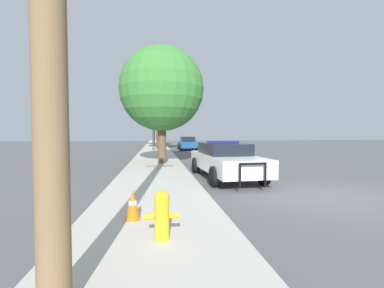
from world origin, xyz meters
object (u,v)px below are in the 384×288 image
Objects in this scene: police_car at (225,159)px; car_background_midblock at (187,143)px; fire_hydrant at (162,214)px; traffic_light at (169,113)px; tree_sidewalk_far at (153,111)px; tree_sidewalk_near at (162,89)px; tree_sidewalk_mid at (158,106)px; traffic_cone at (133,204)px.

police_car is 1.18× the size of car_background_midblock.
fire_hydrant is 22.14m from traffic_light.
car_background_midblock is 0.66× the size of tree_sidewalk_far.
car_background_midblock is at bearing 76.92° from tree_sidewalk_near.
police_car reaches higher than fire_hydrant.
traffic_light is 0.81× the size of tree_sidewalk_near.
traffic_light is 10.00m from tree_sidewalk_far.
traffic_light is 0.78× the size of tree_sidewalk_far.
tree_sidewalk_mid is at bearing -85.40° from tree_sidewalk_far.
tree_sidewalk_far is (-1.65, 9.81, 0.93)m from traffic_light.
car_background_midblock is 13.56m from tree_sidewalk_near.
traffic_light is 4.02m from car_background_midblock.
fire_hydrant is (-2.68, -6.08, -0.22)m from police_car.
police_car is 6.69× the size of fire_hydrant.
traffic_cone is (-0.69, -23.01, -4.36)m from tree_sidewalk_mid.
tree_sidewalk_near is (0.71, -21.06, -0.52)m from tree_sidewalk_far.
police_car is at bearing -61.61° from tree_sidewalk_near.
traffic_light is 2.59m from tree_sidewalk_mid.
traffic_cone is at bearing -98.84° from car_background_midblock.
tree_sidewalk_near reaches higher than traffic_cone.
traffic_light is 0.78× the size of tree_sidewalk_mid.
tree_sidewalk_near is (-2.44, 4.52, 3.54)m from police_car.
tree_sidewalk_near is 13.45m from tree_sidewalk_mid.
tree_sidewalk_far is at bearing 114.51° from car_background_midblock.
tree_sidewalk_near reaches higher than police_car.
tree_sidewalk_near is at bearing -94.80° from traffic_light.
car_background_midblock is 9.96m from tree_sidewalk_far.
fire_hydrant is at bearing -91.29° from tree_sidewalk_near.
tree_sidewalk_mid is 23.43m from traffic_cone.
tree_sidewalk_mid reaches higher than police_car.
police_car is at bearing 57.38° from traffic_cone.
fire_hydrant reaches higher than traffic_cone.
tree_sidewalk_mid is at bearing -85.02° from police_car.
fire_hydrant is 0.12× the size of tree_sidewalk_mid.
police_car is 17.27m from car_background_midblock.
tree_sidewalk_near is (-0.94, -11.25, 0.41)m from traffic_light.
tree_sidewalk_near is at bearing -102.39° from car_background_midblock.
tree_sidewalk_mid is (-1.04, 2.19, 0.90)m from traffic_light.
tree_sidewalk_far is 30.95m from traffic_cone.
police_car reaches higher than traffic_cone.
traffic_cone is at bearing -90.14° from tree_sidewalk_far.
tree_sidewalk_far is at bearing -86.04° from police_car.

